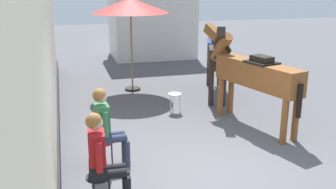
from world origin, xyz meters
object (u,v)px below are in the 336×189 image
object	(u,v)px
seated_visitor_far	(106,124)
spare_stool_white	(175,96)
saddled_horse_far	(217,54)
saddled_horse_near	(253,73)
seated_visitor_near	(102,156)
cafe_parasol	(130,6)

from	to	relation	value
seated_visitor_far	spare_stool_white	xyz separation A→B (m)	(1.89, 2.44, -0.38)
saddled_horse_far	saddled_horse_near	bearing A→B (deg)	-92.80
saddled_horse_near	spare_stool_white	world-z (taller)	saddled_horse_near
seated_visitor_near	saddled_horse_far	bearing A→B (deg)	52.64
saddled_horse_near	spare_stool_white	size ratio (longest dim) A/B	6.35
spare_stool_white	cafe_parasol	bearing A→B (deg)	105.51
seated_visitor_near	cafe_parasol	world-z (taller)	cafe_parasol
seated_visitor_near	seated_visitor_far	world-z (taller)	same
seated_visitor_near	spare_stool_white	size ratio (longest dim) A/B	3.02
seated_visitor_near	saddled_horse_near	size ratio (longest dim) A/B	0.48
saddled_horse_near	saddled_horse_far	world-z (taller)	same
seated_visitor_far	saddled_horse_far	distance (m)	4.82
seated_visitor_near	saddled_horse_near	bearing A→B (deg)	34.69
cafe_parasol	spare_stool_white	bearing A→B (deg)	-74.49
spare_stool_white	saddled_horse_near	bearing A→B (deg)	-42.99
seated_visitor_far	saddled_horse_near	xyz separation A→B (m)	(3.24, 1.19, 0.38)
seated_visitor_near	saddled_horse_far	size ratio (longest dim) A/B	0.48
saddled_horse_far	spare_stool_white	distance (m)	1.92
seated_visitor_near	saddled_horse_near	xyz separation A→B (m)	(3.43, 2.37, 0.38)
seated_visitor_far	saddled_horse_far	size ratio (longest dim) A/B	0.48
saddled_horse_far	spare_stool_white	xyz separation A→B (m)	(-1.45, -1.01, -0.76)
cafe_parasol	spare_stool_white	distance (m)	3.02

